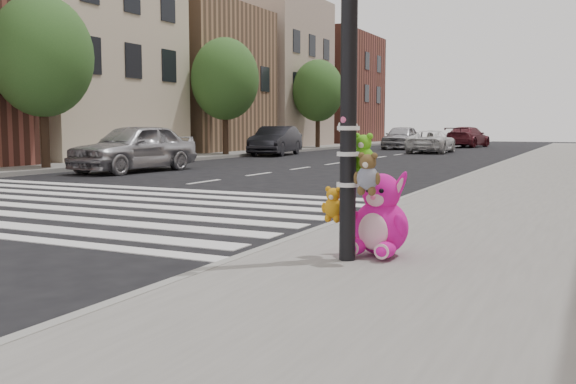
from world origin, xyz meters
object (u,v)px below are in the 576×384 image
Objects in this scene: signal_pole at (351,93)px; car_dark_far at (276,141)px; car_silver_far at (134,147)px; car_white_near at (432,142)px; pink_bunny at (380,220)px; red_teddy at (357,240)px.

signal_pole is 0.90× the size of car_dark_far.
car_white_near is (5.11, 18.61, -0.17)m from car_silver_far.
car_dark_far is (-12.42, 22.66, -1.05)m from signal_pole.
car_dark_far is at bearing 118.72° from signal_pole.
red_teddy is (-0.33, 0.23, -0.27)m from pink_bunny.
signal_pole is 4.48× the size of pink_bunny.
red_teddy is at bearing -70.17° from car_dark_far.
signal_pole reaches higher than pink_bunny.
signal_pole reaches higher than red_teddy.
car_silver_far is 1.03× the size of car_dark_far.
car_dark_far is at bearing 124.60° from pink_bunny.
car_white_near reaches higher than red_teddy.
signal_pole reaches higher than car_white_near.
car_silver_far reaches higher than pink_bunny.
signal_pole is at bearing -113.28° from pink_bunny.
car_dark_far is 8.94m from car_white_near.
signal_pole is 29.67m from car_white_near.
car_dark_far is at bearing 100.13° from car_silver_far.
pink_bunny is 0.48m from red_teddy.
red_teddy is at bearing 100.15° from car_white_near.
car_silver_far is 12.32m from car_dark_far.
car_dark_far reaches higher than red_teddy.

